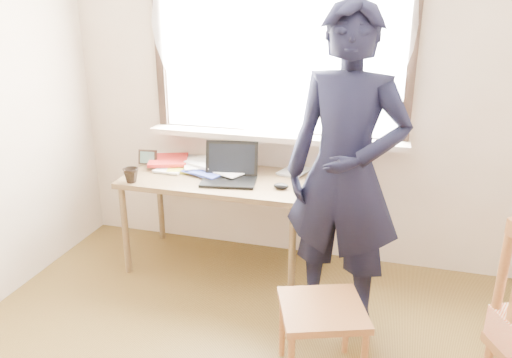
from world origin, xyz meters
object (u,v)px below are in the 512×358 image
(desk, at_px, (218,187))
(mug_white, at_px, (221,162))
(mug_dark, at_px, (131,175))
(laptop, at_px, (230,172))
(work_chair, at_px, (322,318))
(person, at_px, (345,174))

(desk, relative_size, mug_white, 11.47)
(mug_white, relative_size, mug_dark, 1.06)
(laptop, xyz_separation_m, work_chair, (0.78, -0.92, -0.39))
(desk, xyz_separation_m, person, (0.91, -0.41, 0.32))
(laptop, bearing_deg, mug_dark, -160.13)
(mug_white, distance_m, mug_dark, 0.66)
(mug_white, xyz_separation_m, person, (0.95, -0.60, 0.20))
(laptop, distance_m, work_chair, 1.27)
(desk, xyz_separation_m, work_chair, (0.89, -0.95, -0.26))
(work_chair, relative_size, person, 0.28)
(mug_dark, bearing_deg, laptop, 19.87)
(work_chair, bearing_deg, person, 87.84)
(desk, xyz_separation_m, mug_white, (-0.04, 0.19, 0.11))
(person, bearing_deg, desk, 166.57)
(desk, relative_size, person, 0.69)
(laptop, xyz_separation_m, mug_white, (-0.14, 0.22, -0.01))
(work_chair, bearing_deg, laptop, 130.52)
(work_chair, bearing_deg, desk, 133.16)
(desk, bearing_deg, mug_white, 101.87)
(desk, distance_m, laptop, 0.17)
(laptop, xyz_separation_m, person, (0.80, -0.38, 0.19))
(laptop, distance_m, mug_white, 0.26)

